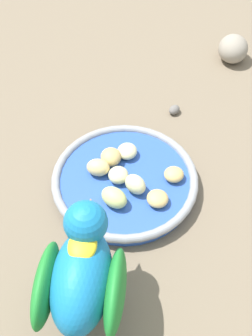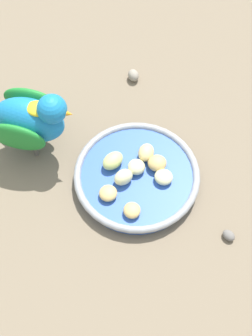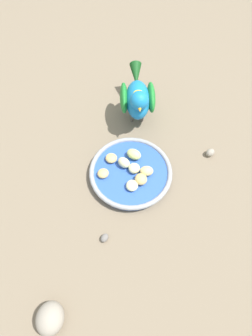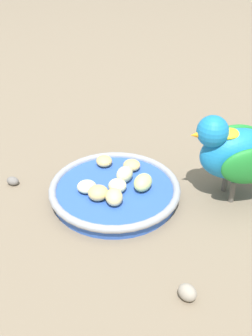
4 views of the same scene
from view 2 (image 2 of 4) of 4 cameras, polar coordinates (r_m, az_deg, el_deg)
ground_plane at (r=0.83m, az=2.54°, el=-1.10°), size 4.00×4.00×0.00m
feeding_bowl at (r=0.81m, az=1.22°, el=-0.97°), size 0.20×0.20×0.02m
apple_piece_0 at (r=0.81m, az=1.18°, el=0.12°), size 0.04×0.04×0.02m
apple_piece_1 at (r=0.81m, az=-1.51°, el=0.82°), size 0.04×0.03×0.02m
apple_piece_2 at (r=0.79m, az=-0.29°, el=-1.04°), size 0.03×0.03×0.03m
apple_piece_3 at (r=0.82m, az=2.28°, el=1.76°), size 0.04×0.04×0.02m
apple_piece_4 at (r=0.80m, az=4.26°, el=-1.03°), size 0.04×0.04×0.02m
apple_piece_5 at (r=0.81m, az=3.56°, el=0.53°), size 0.04×0.04×0.02m
apple_piece_6 at (r=0.77m, az=0.68°, el=-4.80°), size 0.04×0.04×0.02m
apple_piece_7 at (r=0.79m, az=-2.04°, el=-2.86°), size 0.04×0.04×0.02m
parrot at (r=0.81m, az=-11.19°, el=5.59°), size 0.15×0.17×0.14m
pebble_0 at (r=0.79m, az=11.52°, el=-7.47°), size 0.02×0.02×0.01m
pebble_1 at (r=0.94m, az=0.84°, el=10.41°), size 0.03×0.03×0.02m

